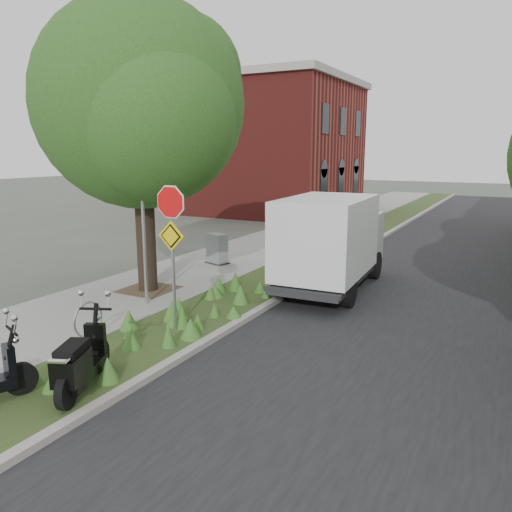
{
  "coord_description": "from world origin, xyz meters",
  "views": [
    {
      "loc": [
        4.93,
        -7.56,
        3.9
      ],
      "look_at": [
        -0.85,
        3.25,
        1.3
      ],
      "focal_mm": 35.0,
      "sensor_mm": 36.0,
      "label": 1
    }
  ],
  "objects": [
    {
      "name": "bike_hoop",
      "position": [
        -2.7,
        -0.6,
        0.5
      ],
      "size": [
        0.06,
        0.78,
        0.77
      ],
      "color": "#A5A8AD",
      "rests_on": "ground"
    },
    {
      "name": "verge",
      "position": [
        -1.5,
        10.0,
        0.06
      ],
      "size": [
        2.0,
        60.0,
        0.12
      ],
      "primitive_type": "cube",
      "color": "#2B441D",
      "rests_on": "ground"
    },
    {
      "name": "street_tree_main",
      "position": [
        -4.08,
        2.86,
        4.8
      ],
      "size": [
        6.21,
        5.54,
        7.66
      ],
      "color": "black",
      "rests_on": "ground"
    },
    {
      "name": "bare_post",
      "position": [
        -3.2,
        1.8,
        2.12
      ],
      "size": [
        0.08,
        0.08,
        4.0
      ],
      "color": "#A5A8AD",
      "rests_on": "ground"
    },
    {
      "name": "sign_assembly",
      "position": [
        -1.4,
        0.58,
        2.33
      ],
      "size": [
        0.94,
        0.08,
        3.22
      ],
      "color": "#A5A8AD",
      "rests_on": "ground"
    },
    {
      "name": "sidewalk_near",
      "position": [
        -4.25,
        10.0,
        0.06
      ],
      "size": [
        3.5,
        60.0,
        0.12
      ],
      "primitive_type": "cube",
      "color": "gray",
      "rests_on": "ground"
    },
    {
      "name": "road",
      "position": [
        3.0,
        10.0,
        0.01
      ],
      "size": [
        7.0,
        60.0,
        0.01
      ],
      "primitive_type": "cube",
      "color": "black",
      "rests_on": "ground"
    },
    {
      "name": "utility_cabinet",
      "position": [
        -4.09,
        6.5,
        0.61
      ],
      "size": [
        0.88,
        0.72,
        1.02
      ],
      "color": "#262628",
      "rests_on": "ground"
    },
    {
      "name": "kerb_near",
      "position": [
        -0.5,
        10.0,
        0.07
      ],
      "size": [
        0.2,
        60.0,
        0.13
      ],
      "primitive_type": "cube",
      "color": "#9E9991",
      "rests_on": "ground"
    },
    {
      "name": "brick_building",
      "position": [
        -9.5,
        22.0,
        4.21
      ],
      "size": [
        9.4,
        10.4,
        8.3
      ],
      "color": "maroon",
      "rests_on": "ground"
    },
    {
      "name": "box_truck",
      "position": [
        0.32,
        5.55,
        1.48
      ],
      "size": [
        2.24,
        5.13,
        2.28
      ],
      "color": "#262628",
      "rests_on": "ground"
    },
    {
      "name": "scooter_near",
      "position": [
        -0.96,
        -2.45,
        0.55
      ],
      "size": [
        0.92,
        1.77,
        0.89
      ],
      "color": "black",
      "rests_on": "ground"
    },
    {
      "name": "ground",
      "position": [
        0.0,
        0.0,
        0.0
      ],
      "size": [
        120.0,
        120.0,
        0.0
      ],
      "primitive_type": "plane",
      "color": "#4C5147",
      "rests_on": "ground"
    }
  ]
}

